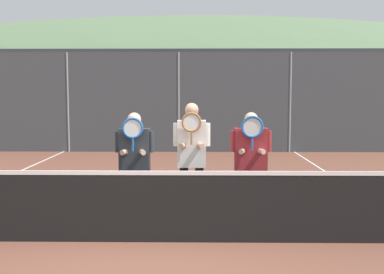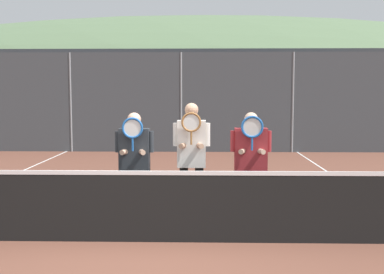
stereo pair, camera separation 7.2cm
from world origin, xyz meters
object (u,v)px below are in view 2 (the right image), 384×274
(player_leftmost, at_px, (134,158))
(player_center_right, at_px, (251,157))
(car_far_left, at_px, (26,122))
(car_left_of_center, at_px, (152,121))
(player_center_left, at_px, (192,154))
(car_center, at_px, (283,120))

(player_leftmost, xyz_separation_m, player_center_right, (1.77, 0.11, 0.01))
(car_far_left, relative_size, car_left_of_center, 0.87)
(car_far_left, bearing_deg, player_center_right, -55.41)
(player_center_left, xyz_separation_m, car_left_of_center, (-1.83, 11.29, -0.22))
(car_far_left, distance_m, car_left_of_center, 4.79)
(player_center_right, bearing_deg, player_leftmost, -176.50)
(player_center_left, relative_size, car_center, 0.40)
(player_center_left, relative_size, car_far_left, 0.46)
(player_center_right, relative_size, car_far_left, 0.42)
(car_far_left, bearing_deg, car_center, 2.63)
(player_center_right, height_order, car_center, car_center)
(car_center, bearing_deg, player_center_left, -105.93)
(player_leftmost, height_order, player_center_right, player_center_right)
(player_center_left, height_order, car_far_left, player_center_left)
(player_leftmost, distance_m, car_far_left, 12.42)
(player_leftmost, bearing_deg, car_center, 70.20)
(player_leftmost, xyz_separation_m, player_center_left, (0.86, 0.02, 0.07))
(player_center_left, xyz_separation_m, car_far_left, (-6.61, 10.98, -0.23))
(car_center, bearing_deg, car_left_of_center, -178.32)
(car_far_left, xyz_separation_m, car_left_of_center, (4.78, 0.30, 0.02))
(player_center_right, bearing_deg, car_left_of_center, 103.73)
(car_far_left, height_order, car_left_of_center, car_left_of_center)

